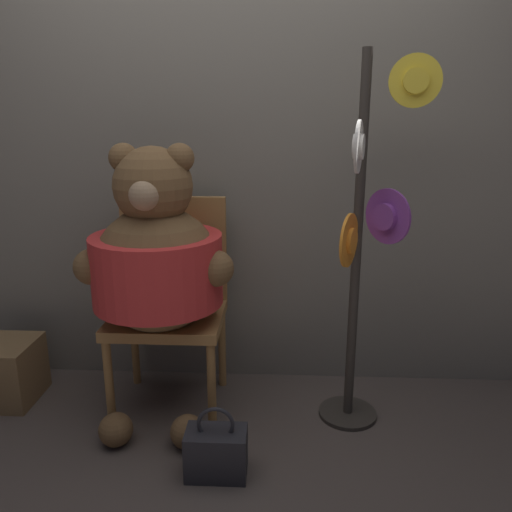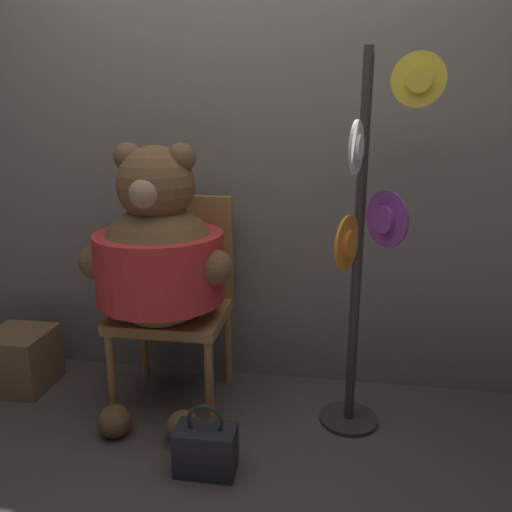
# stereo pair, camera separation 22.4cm
# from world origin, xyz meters

# --- Properties ---
(ground_plane) EXTENTS (14.00, 14.00, 0.00)m
(ground_plane) POSITION_xyz_m (0.00, 0.00, 0.00)
(ground_plane) COLOR #4C423D
(wall_back) EXTENTS (8.00, 0.10, 2.51)m
(wall_back) POSITION_xyz_m (0.00, 0.67, 1.26)
(wall_back) COLOR slate
(wall_back) RESTS_ON ground_plane
(chair) EXTENTS (0.53, 0.48, 1.03)m
(chair) POSITION_xyz_m (-0.31, 0.38, 0.56)
(chair) COLOR #9E703D
(chair) RESTS_ON ground_plane
(teddy_bear) EXTENTS (0.71, 0.63, 1.31)m
(teddy_bear) POSITION_xyz_m (-0.33, 0.21, 0.78)
(teddy_bear) COLOR brown
(teddy_bear) RESTS_ON ground_plane
(hat_display_rack) EXTENTS (0.44, 0.37, 1.68)m
(hat_display_rack) POSITION_xyz_m (0.60, 0.19, 0.86)
(hat_display_rack) COLOR #332D28
(hat_display_rack) RESTS_ON ground_plane
(handbag_on_ground) EXTENTS (0.25, 0.15, 0.31)m
(handbag_on_ground) POSITION_xyz_m (-0.02, -0.21, 0.11)
(handbag_on_ground) COLOR #232328
(handbag_on_ground) RESTS_ON ground_plane
(wooden_crate) EXTENTS (0.31, 0.31, 0.31)m
(wooden_crate) POSITION_xyz_m (-1.17, 0.30, 0.16)
(wooden_crate) COLOR brown
(wooden_crate) RESTS_ON ground_plane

